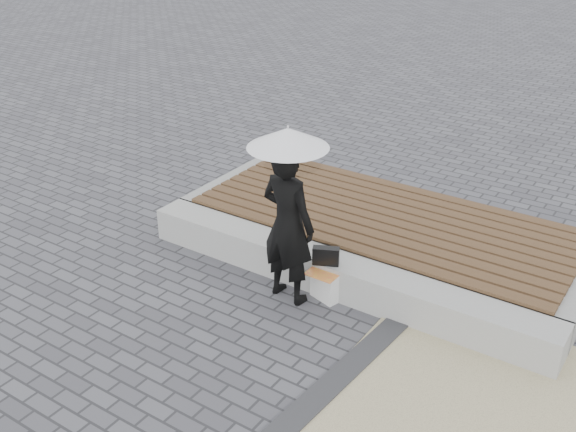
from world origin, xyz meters
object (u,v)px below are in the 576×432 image
object	(u,v)px
handbag	(326,256)
canvas_tote	(325,286)
seating_ledge	(336,274)
parasol	(288,138)
woman	(288,224)

from	to	relation	value
handbag	canvas_tote	world-z (taller)	handbag
canvas_tote	seating_ledge	bearing A→B (deg)	105.23
parasol	handbag	bearing A→B (deg)	36.72
woman	handbag	bearing A→B (deg)	-137.09
canvas_tote	parasol	bearing A→B (deg)	-138.10
canvas_tote	handbag	bearing A→B (deg)	132.39
parasol	handbag	world-z (taller)	parasol
woman	seating_ledge	bearing A→B (deg)	-125.76
seating_ledge	canvas_tote	world-z (taller)	seating_ledge
woman	parasol	xyz separation A→B (m)	(0.00, 0.00, 0.97)
woman	canvas_tote	size ratio (longest dim) A/B	5.21
handbag	canvas_tote	distance (m)	0.34
seating_ledge	woman	world-z (taller)	woman
woman	canvas_tote	world-z (taller)	woman
parasol	canvas_tote	distance (m)	1.75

